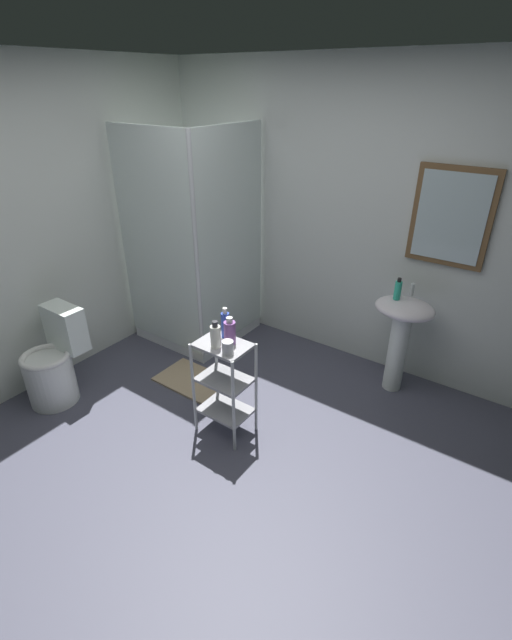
{
  "coord_description": "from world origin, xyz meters",
  "views": [
    {
      "loc": [
        1.52,
        -1.65,
        2.3
      ],
      "look_at": [
        0.02,
        0.48,
        0.89
      ],
      "focal_mm": 25.08,
      "sensor_mm": 36.0,
      "label": 1
    }
  ],
  "objects_px": {
    "hand_soap_bottle": "(398,290)",
    "shower_stall": "(198,295)",
    "pedestal_sink": "(401,327)",
    "shampoo_bottle_blue": "(225,324)",
    "conditioner_bottle_purple": "(230,332)",
    "lotion_bottle_white": "(215,336)",
    "rinse_cup": "(228,347)",
    "toilet": "(54,364)",
    "bath_mat": "(192,380)",
    "storage_cart": "(224,381)"
  },
  "relations": [
    {
      "from": "conditioner_bottle_purple",
      "to": "pedestal_sink",
      "type": "bearing_deg",
      "value": 56.23
    },
    {
      "from": "shower_stall",
      "to": "pedestal_sink",
      "type": "xyz_separation_m",
      "value": [
        1.88,
        0.31,
        0.12
      ]
    },
    {
      "from": "toilet",
      "to": "bath_mat",
      "type": "distance_m",
      "value": 1.11
    },
    {
      "from": "shower_stall",
      "to": "pedestal_sink",
      "type": "distance_m",
      "value": 1.91
    },
    {
      "from": "shower_stall",
      "to": "rinse_cup",
      "type": "height_order",
      "value": "shower_stall"
    },
    {
      "from": "toilet",
      "to": "rinse_cup",
      "type": "bearing_deg",
      "value": 15.92
    },
    {
      "from": "pedestal_sink",
      "to": "conditioner_bottle_purple",
      "type": "bearing_deg",
      "value": -123.77
    },
    {
      "from": "conditioner_bottle_purple",
      "to": "bath_mat",
      "type": "xyz_separation_m",
      "value": [
        -0.65,
        0.26,
        -0.82
      ]
    },
    {
      "from": "shampoo_bottle_blue",
      "to": "lotion_bottle_white",
      "type": "height_order",
      "value": "shampoo_bottle_blue"
    },
    {
      "from": "shower_stall",
      "to": "conditioner_bottle_purple",
      "type": "bearing_deg",
      "value": -38.4
    },
    {
      "from": "storage_cart",
      "to": "lotion_bottle_white",
      "type": "distance_m",
      "value": 0.39
    },
    {
      "from": "shampoo_bottle_blue",
      "to": "conditioner_bottle_purple",
      "type": "xyz_separation_m",
      "value": [
        0.07,
        -0.05,
        -0.01
      ]
    },
    {
      "from": "hand_soap_bottle",
      "to": "rinse_cup",
      "type": "relative_size",
      "value": 1.93
    },
    {
      "from": "shower_stall",
      "to": "shampoo_bottle_blue",
      "type": "relative_size",
      "value": 9.03
    },
    {
      "from": "storage_cart",
      "to": "lotion_bottle_white",
      "type": "height_order",
      "value": "lotion_bottle_white"
    },
    {
      "from": "lotion_bottle_white",
      "to": "conditioner_bottle_purple",
      "type": "xyz_separation_m",
      "value": [
        0.05,
        0.09,
        0.0
      ]
    },
    {
      "from": "pedestal_sink",
      "to": "shampoo_bottle_blue",
      "type": "relative_size",
      "value": 3.66
    },
    {
      "from": "toilet",
      "to": "rinse_cup",
      "type": "distance_m",
      "value": 1.57
    },
    {
      "from": "toilet",
      "to": "rinse_cup",
      "type": "relative_size",
      "value": 8.44
    },
    {
      "from": "hand_soap_bottle",
      "to": "bath_mat",
      "type": "height_order",
      "value": "hand_soap_bottle"
    },
    {
      "from": "storage_cart",
      "to": "shower_stall",
      "type": "bearing_deg",
      "value": 139.56
    },
    {
      "from": "shampoo_bottle_blue",
      "to": "conditioner_bottle_purple",
      "type": "distance_m",
      "value": 0.09
    },
    {
      "from": "pedestal_sink",
      "to": "conditioner_bottle_purple",
      "type": "height_order",
      "value": "conditioner_bottle_purple"
    },
    {
      "from": "toilet",
      "to": "bath_mat",
      "type": "relative_size",
      "value": 1.27
    },
    {
      "from": "hand_soap_bottle",
      "to": "lotion_bottle_white",
      "type": "bearing_deg",
      "value": -121.15
    },
    {
      "from": "shower_stall",
      "to": "lotion_bottle_white",
      "type": "bearing_deg",
      "value": -42.47
    },
    {
      "from": "shower_stall",
      "to": "shampoo_bottle_blue",
      "type": "xyz_separation_m",
      "value": [
        1.02,
        -0.82,
        0.37
      ]
    },
    {
      "from": "toilet",
      "to": "bath_mat",
      "type": "height_order",
      "value": "toilet"
    },
    {
      "from": "pedestal_sink",
      "to": "bath_mat",
      "type": "bearing_deg",
      "value": -147.37
    },
    {
      "from": "lotion_bottle_white",
      "to": "conditioner_bottle_purple",
      "type": "distance_m",
      "value": 0.1
    },
    {
      "from": "toilet",
      "to": "storage_cart",
      "type": "relative_size",
      "value": 1.03
    },
    {
      "from": "shampoo_bottle_blue",
      "to": "rinse_cup",
      "type": "relative_size",
      "value": 2.46
    },
    {
      "from": "shower_stall",
      "to": "storage_cart",
      "type": "xyz_separation_m",
      "value": [
        1.07,
        -0.91,
        -0.03
      ]
    },
    {
      "from": "hand_soap_bottle",
      "to": "shower_stall",
      "type": "bearing_deg",
      "value": -170.75
    },
    {
      "from": "lotion_bottle_white",
      "to": "bath_mat",
      "type": "height_order",
      "value": "lotion_bottle_white"
    },
    {
      "from": "bath_mat",
      "to": "pedestal_sink",
      "type": "bearing_deg",
      "value": 32.63
    },
    {
      "from": "pedestal_sink",
      "to": "storage_cart",
      "type": "height_order",
      "value": "pedestal_sink"
    },
    {
      "from": "shower_stall",
      "to": "conditioner_bottle_purple",
      "type": "relative_size",
      "value": 10.34
    },
    {
      "from": "storage_cart",
      "to": "toilet",
      "type": "bearing_deg",
      "value": -160.36
    },
    {
      "from": "lotion_bottle_white",
      "to": "rinse_cup",
      "type": "distance_m",
      "value": 0.12
    },
    {
      "from": "pedestal_sink",
      "to": "hand_soap_bottle",
      "type": "xyz_separation_m",
      "value": [
        -0.07,
        -0.01,
        0.31
      ]
    },
    {
      "from": "shower_stall",
      "to": "hand_soap_bottle",
      "type": "bearing_deg",
      "value": 9.25
    },
    {
      "from": "hand_soap_bottle",
      "to": "bath_mat",
      "type": "distance_m",
      "value": 1.86
    },
    {
      "from": "shower_stall",
      "to": "hand_soap_bottle",
      "type": "height_order",
      "value": "shower_stall"
    },
    {
      "from": "conditioner_bottle_purple",
      "to": "shower_stall",
      "type": "bearing_deg",
      "value": 141.6
    },
    {
      "from": "shampoo_bottle_blue",
      "to": "hand_soap_bottle",
      "type": "bearing_deg",
      "value": 54.78
    },
    {
      "from": "shampoo_bottle_blue",
      "to": "storage_cart",
      "type": "bearing_deg",
      "value": -62.56
    },
    {
      "from": "hand_soap_bottle",
      "to": "storage_cart",
      "type": "bearing_deg",
      "value": -121.69
    },
    {
      "from": "pedestal_sink",
      "to": "lotion_bottle_white",
      "type": "bearing_deg",
      "value": -123.23
    },
    {
      "from": "hand_soap_bottle",
      "to": "rinse_cup",
      "type": "height_order",
      "value": "hand_soap_bottle"
    }
  ]
}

